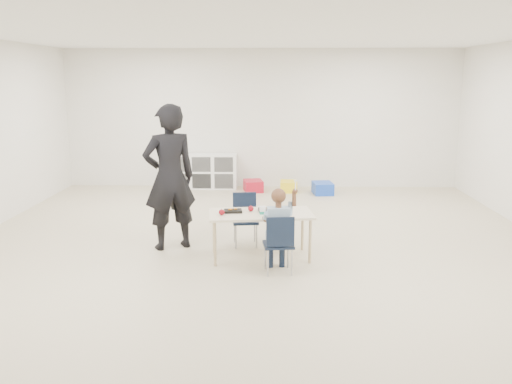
{
  "coord_description": "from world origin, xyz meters",
  "views": [
    {
      "loc": [
        0.2,
        -6.6,
        2.22
      ],
      "look_at": [
        0.02,
        -0.11,
        0.85
      ],
      "focal_mm": 38.0,
      "sensor_mm": 36.0,
      "label": 1
    }
  ],
  "objects_px": {
    "child": "(279,227)",
    "cubby_shelf": "(203,171)",
    "adult": "(170,177)",
    "chair_near": "(278,243)",
    "table": "(261,235)"
  },
  "relations": [
    {
      "from": "table",
      "to": "child",
      "type": "height_order",
      "value": "child"
    },
    {
      "from": "table",
      "to": "chair_near",
      "type": "xyz_separation_m",
      "value": [
        0.22,
        -0.52,
        0.05
      ]
    },
    {
      "from": "cubby_shelf",
      "to": "table",
      "type": "bearing_deg",
      "value": -73.76
    },
    {
      "from": "chair_near",
      "to": "adult",
      "type": "relative_size",
      "value": 0.37
    },
    {
      "from": "chair_near",
      "to": "cubby_shelf",
      "type": "height_order",
      "value": "same"
    },
    {
      "from": "chair_near",
      "to": "adult",
      "type": "bearing_deg",
      "value": 140.52
    },
    {
      "from": "adult",
      "to": "chair_near",
      "type": "bearing_deg",
      "value": 119.95
    },
    {
      "from": "table",
      "to": "cubby_shelf",
      "type": "distance_m",
      "value": 4.55
    },
    {
      "from": "table",
      "to": "child",
      "type": "relative_size",
      "value": 1.22
    },
    {
      "from": "cubby_shelf",
      "to": "chair_near",
      "type": "bearing_deg",
      "value": -73.06
    },
    {
      "from": "cubby_shelf",
      "to": "adult",
      "type": "xyz_separation_m",
      "value": [
        0.08,
        -3.99,
        0.6
      ]
    },
    {
      "from": "child",
      "to": "cubby_shelf",
      "type": "bearing_deg",
      "value": 99.88
    },
    {
      "from": "chair_near",
      "to": "cubby_shelf",
      "type": "relative_size",
      "value": 0.5
    },
    {
      "from": "child",
      "to": "table",
      "type": "bearing_deg",
      "value": 105.57
    },
    {
      "from": "chair_near",
      "to": "cubby_shelf",
      "type": "bearing_deg",
      "value": 99.88
    }
  ]
}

